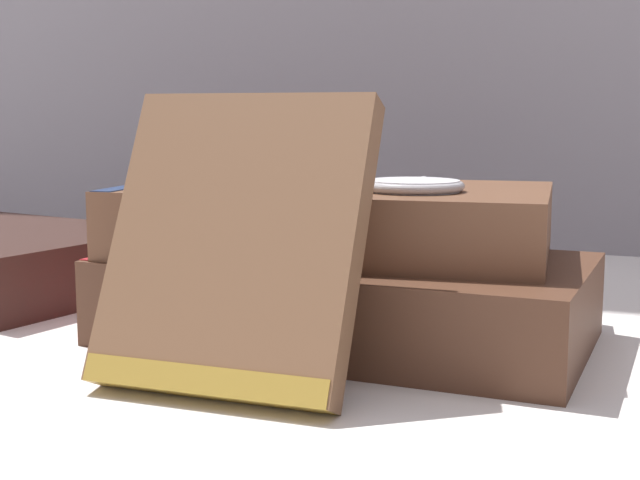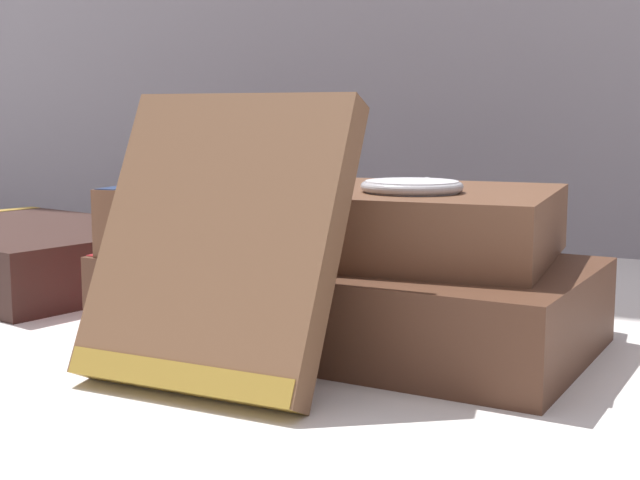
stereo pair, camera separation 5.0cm
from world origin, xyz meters
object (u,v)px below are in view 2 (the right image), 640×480
(book_side_left, at_px, (21,254))
(reading_glasses, at_px, (388,284))
(book_flat_bottom, at_px, (342,297))
(book_leaning_front, at_px, (215,252))
(book_flat_top, at_px, (333,219))
(pocket_watch, at_px, (410,187))

(book_side_left, height_order, reading_glasses, book_side_left)
(reading_glasses, bearing_deg, book_side_left, -147.17)
(book_side_left, bearing_deg, book_flat_bottom, 3.44)
(book_leaning_front, height_order, reading_glasses, book_leaning_front)
(book_flat_top, relative_size, book_leaning_front, 1.84)
(book_leaning_front, xyz_separation_m, pocket_watch, (0.06, 0.10, 0.02))
(pocket_watch, height_order, reading_glasses, pocket_watch)
(pocket_watch, xyz_separation_m, reading_glasses, (-0.07, 0.15, -0.08))
(book_flat_bottom, bearing_deg, book_flat_top, 137.07)
(book_flat_top, height_order, book_leaning_front, book_leaning_front)
(book_side_left, relative_size, book_leaning_front, 1.80)
(book_flat_top, distance_m, reading_glasses, 0.15)
(book_side_left, bearing_deg, book_leaning_front, -16.77)
(book_flat_bottom, bearing_deg, book_leaning_front, -95.62)
(book_flat_bottom, height_order, book_side_left, book_flat_bottom)
(pocket_watch, relative_size, reading_glasses, 0.51)
(book_flat_bottom, xyz_separation_m, book_flat_top, (-0.01, 0.01, 0.04))
(book_leaning_front, distance_m, pocket_watch, 0.11)
(pocket_watch, bearing_deg, book_flat_top, 161.32)
(book_leaning_front, relative_size, reading_glasses, 1.20)
(pocket_watch, distance_m, reading_glasses, 0.19)
(book_flat_bottom, distance_m, book_flat_top, 0.04)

